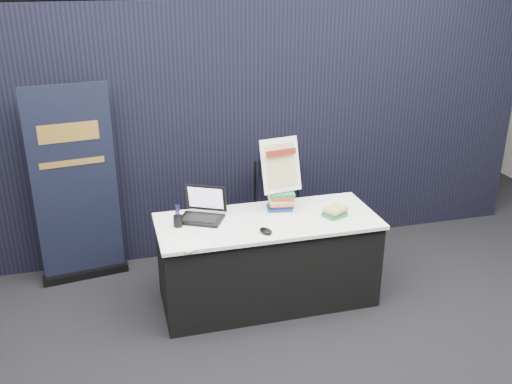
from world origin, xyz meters
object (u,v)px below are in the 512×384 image
at_px(laptop, 200,211).
at_px(book_stack_tall, 281,201).
at_px(display_table, 267,260).
at_px(book_stack_short, 334,212).
at_px(stacking_chair, 282,206).
at_px(info_sign, 281,166).
at_px(pullup_banner, 77,197).

height_order(laptop, book_stack_tall, laptop).
height_order(display_table, book_stack_short, book_stack_short).
bearing_deg(book_stack_tall, display_table, -134.84).
xyz_separation_m(display_table, stacking_chair, (0.33, 0.66, 0.18)).
distance_m(display_table, book_stack_short, 0.69).
xyz_separation_m(laptop, info_sign, (0.69, 0.03, 0.32)).
bearing_deg(laptop, book_stack_short, 14.40).
xyz_separation_m(display_table, book_stack_short, (0.54, -0.08, 0.41)).
bearing_deg(info_sign, pullup_banner, 150.86).
bearing_deg(stacking_chair, laptop, -173.88).
relative_size(display_table, info_sign, 3.90).
xyz_separation_m(book_stack_short, pullup_banner, (-2.05, 0.88, -0.00)).
distance_m(display_table, info_sign, 0.80).
bearing_deg(book_stack_tall, pullup_banner, 159.19).
distance_m(info_sign, stacking_chair, 0.76).
distance_m(laptop, book_stack_tall, 0.69).
distance_m(book_stack_tall, stacking_chair, 0.59).
bearing_deg(info_sign, book_stack_short, -45.09).
relative_size(display_table, book_stack_tall, 8.03).
bearing_deg(stacking_chair, book_stack_short, -97.70).
height_order(display_table, pullup_banner, pullup_banner).
height_order(info_sign, pullup_banner, pullup_banner).
xyz_separation_m(laptop, book_stack_short, (1.07, -0.25, -0.02)).
xyz_separation_m(pullup_banner, stacking_chair, (1.84, -0.14, -0.23)).
bearing_deg(book_stack_tall, book_stack_short, -32.69).
relative_size(display_table, book_stack_short, 8.03).
distance_m(book_stack_short, pullup_banner, 2.23).
xyz_separation_m(book_stack_short, stacking_chair, (-0.21, 0.74, -0.23)).
bearing_deg(laptop, display_table, 9.74).
bearing_deg(book_stack_short, stacking_chair, 105.89).
bearing_deg(stacking_chair, display_table, -140.45).
bearing_deg(book_stack_tall, info_sign, 90.00).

